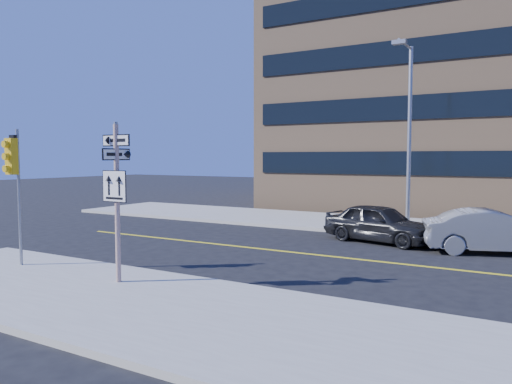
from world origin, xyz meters
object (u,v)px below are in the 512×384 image
Objects in this scene: parked_car_b at (493,232)px; streetlight_a at (408,125)px; parked_car_a at (380,223)px; sign_pole at (117,193)px; traffic_signal at (13,168)px.

parked_car_b is 6.47m from streetlight_a.
parked_car_b is at bearing -79.71° from parked_car_a.
streetlight_a is at bearing 73.23° from sign_pole.
traffic_signal is at bearing 156.70° from parked_car_a.
traffic_signal is (-4.00, -0.15, 0.59)m from sign_pole.
parked_car_a is 0.55× the size of streetlight_a.
traffic_signal is 0.50× the size of streetlight_a.
parked_car_a is 0.96× the size of parked_car_b.
sign_pole reaches higher than parked_car_b.
parked_car_b reaches higher than parked_car_a.
traffic_signal is 15.65m from parked_car_b.
sign_pole is at bearing 173.43° from parked_car_a.
traffic_signal reaches higher than parked_car_a.
sign_pole reaches higher than parked_car_a.
streetlight_a is at bearing 28.66° from parked_car_b.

